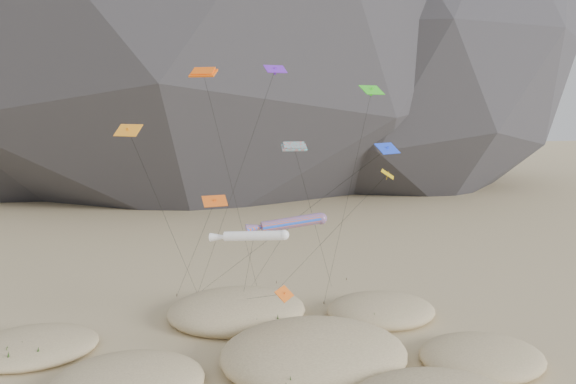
% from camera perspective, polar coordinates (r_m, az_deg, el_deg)
% --- Properties ---
extents(dunes, '(48.86, 38.20, 4.20)m').
position_cam_1_polar(dunes, '(47.16, -1.98, -17.57)').
color(dunes, '#CCB789').
rests_on(dunes, ground).
extents(dune_grass, '(42.09, 29.10, 1.54)m').
position_cam_1_polar(dune_grass, '(46.62, -0.57, -17.81)').
color(dune_grass, black).
rests_on(dune_grass, ground).
extents(kite_stakes, '(20.97, 8.37, 0.30)m').
position_cam_1_polar(kite_stakes, '(65.72, -3.03, -10.31)').
color(kite_stakes, '#3F2D1E').
rests_on(kite_stakes, ground).
extents(rainbow_tube_kite, '(7.67, 13.69, 11.88)m').
position_cam_1_polar(rainbow_tube_kite, '(51.44, 0.09, -3.17)').
color(rainbow_tube_kite, orange).
rests_on(rainbow_tube_kite, ground).
extents(white_tube_kite, '(6.82, 11.61, 10.92)m').
position_cam_1_polar(white_tube_kite, '(50.09, -3.82, -4.49)').
color(white_tube_kite, white).
rests_on(white_tube_kite, ground).
extents(orange_parafoil, '(8.37, 16.75, 24.87)m').
position_cam_1_polar(orange_parafoil, '(48.56, -8.49, 11.48)').
color(orange_parafoil, '#FF5C0D').
rests_on(orange_parafoil, ground).
extents(multi_parafoil, '(8.50, 11.14, 18.27)m').
position_cam_1_polar(multi_parafoil, '(53.56, 0.69, 4.44)').
color(multi_parafoil, red).
rests_on(multi_parafoil, ground).
extents(delta_kites, '(25.52, 21.24, 24.99)m').
position_cam_1_polar(delta_kites, '(49.32, 1.27, 3.16)').
color(delta_kites, '#CE5113').
rests_on(delta_kites, ground).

